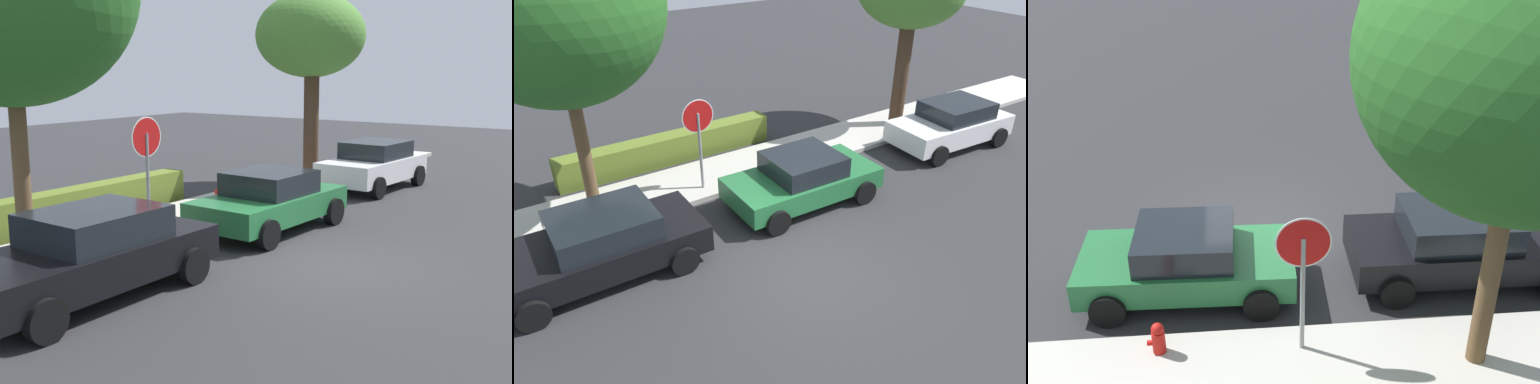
% 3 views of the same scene
% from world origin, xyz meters
% --- Properties ---
extents(ground_plane, '(60.00, 60.00, 0.00)m').
position_xyz_m(ground_plane, '(0.00, 0.00, 0.00)').
color(ground_plane, '#2D2D30').
extents(sidewalk_curb, '(32.00, 2.07, 0.14)m').
position_xyz_m(sidewalk_curb, '(0.00, 4.83, 0.07)').
color(sidewalk_curb, beige).
rests_on(sidewalk_curb, ground_plane).
extents(stop_sign, '(0.88, 0.08, 2.65)m').
position_xyz_m(stop_sign, '(-0.39, 4.32, 1.85)').
color(stop_sign, gray).
rests_on(stop_sign, ground_plane).
extents(parked_car_green, '(4.02, 2.16, 1.37)m').
position_xyz_m(parked_car_green, '(1.55, 2.41, 0.70)').
color(parked_car_green, '#236B38').
rests_on(parked_car_green, ground_plane).
extents(parked_car_black, '(4.47, 2.10, 1.44)m').
position_xyz_m(parked_car_black, '(-3.74, 2.35, 0.74)').
color(parked_car_black, black).
rests_on(parked_car_black, ground_plane).
extents(parked_car_white, '(4.07, 2.19, 1.45)m').
position_xyz_m(parked_car_white, '(7.70, 2.66, 0.75)').
color(parked_car_white, white).
rests_on(parked_car_white, ground_plane).
extents(street_tree_mid_block, '(4.60, 4.60, 7.31)m').
position_xyz_m(street_tree_mid_block, '(-3.20, 4.77, 5.12)').
color(street_tree_mid_block, brown).
rests_on(street_tree_mid_block, ground_plane).
extents(fire_hydrant, '(0.30, 0.22, 0.72)m').
position_xyz_m(fire_hydrant, '(1.97, 4.21, 0.36)').
color(fire_hydrant, red).
rests_on(fire_hydrant, ground_plane).
extents(front_yard_hedge, '(6.70, 0.63, 0.86)m').
position_xyz_m(front_yard_hedge, '(-0.38, 6.57, 0.43)').
color(front_yard_hedge, olive).
rests_on(front_yard_hedge, ground_plane).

